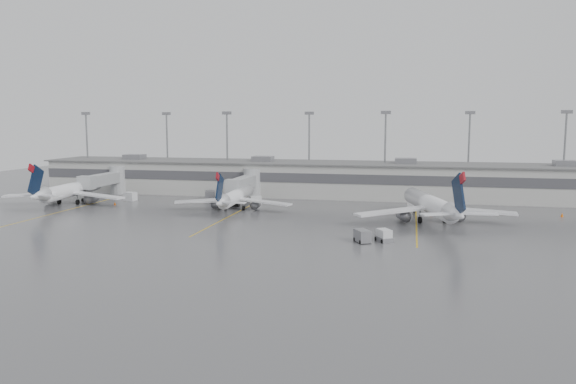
% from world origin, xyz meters
% --- Properties ---
extents(ground, '(260.00, 260.00, 0.00)m').
position_xyz_m(ground, '(0.00, 0.00, 0.00)').
color(ground, '#545457').
rests_on(ground, ground).
extents(terminal, '(152.00, 17.00, 9.45)m').
position_xyz_m(terminal, '(-0.01, 57.98, 4.17)').
color(terminal, '#B1B1AC').
rests_on(terminal, ground).
extents(light_masts, '(142.40, 8.00, 20.60)m').
position_xyz_m(light_masts, '(0.00, 63.75, 12.03)').
color(light_masts, gray).
rests_on(light_masts, ground).
extents(jet_bridge_left, '(4.00, 17.20, 7.00)m').
position_xyz_m(jet_bridge_left, '(-55.50, 45.72, 3.87)').
color(jet_bridge_left, gray).
rests_on(jet_bridge_left, ground).
extents(jet_bridge_right, '(4.00, 17.20, 7.00)m').
position_xyz_m(jet_bridge_right, '(-20.50, 45.72, 3.87)').
color(jet_bridge_right, gray).
rests_on(jet_bridge_right, ground).
extents(stand_markings, '(105.25, 40.00, 0.01)m').
position_xyz_m(stand_markings, '(-0.00, 24.00, 0.01)').
color(stand_markings, '#E0A90D').
rests_on(stand_markings, ground).
extents(jet_far_left, '(27.47, 30.91, 10.00)m').
position_xyz_m(jet_far_left, '(-56.96, 31.53, 3.11)').
color(jet_far_left, white).
rests_on(jet_far_left, ground).
extents(jet_mid_left, '(24.47, 27.49, 8.89)m').
position_xyz_m(jet_mid_left, '(-18.90, 31.80, 2.76)').
color(jet_mid_left, white).
rests_on(jet_mid_left, ground).
extents(jet_mid_right, '(28.03, 31.85, 10.54)m').
position_xyz_m(jet_mid_right, '(20.13, 25.39, 3.28)').
color(jet_mid_right, white).
rests_on(jet_mid_right, ground).
extents(baggage_tug, '(3.00, 3.44, 1.89)m').
position_xyz_m(baggage_tug, '(12.64, 7.20, 0.74)').
color(baggage_tug, silver).
rests_on(baggage_tug, ground).
extents(baggage_cart, '(2.93, 3.41, 1.90)m').
position_xyz_m(baggage_cart, '(9.44, 6.00, 0.99)').
color(baggage_cart, slate).
rests_on(baggage_cart, ground).
extents(gse_uld_a, '(3.03, 2.37, 1.89)m').
position_xyz_m(gse_uld_a, '(-46.74, 39.77, 0.95)').
color(gse_uld_a, silver).
rests_on(gse_uld_a, ground).
extents(gse_uld_b, '(2.87, 2.47, 1.71)m').
position_xyz_m(gse_uld_b, '(-16.97, 40.54, 0.86)').
color(gse_uld_b, silver).
rests_on(gse_uld_b, ground).
extents(gse_uld_c, '(2.62, 1.85, 1.78)m').
position_xyz_m(gse_uld_c, '(17.05, 42.15, 0.89)').
color(gse_uld_c, silver).
rests_on(gse_uld_c, ground).
extents(gse_loader, '(3.00, 3.84, 2.11)m').
position_xyz_m(gse_loader, '(-29.23, 44.88, 1.05)').
color(gse_loader, slate).
rests_on(gse_loader, ground).
extents(cone_a, '(0.44, 0.44, 0.71)m').
position_xyz_m(cone_a, '(-46.53, 32.44, 0.35)').
color(cone_a, '#FF6405').
rests_on(cone_a, ground).
extents(cone_b, '(0.50, 0.50, 0.79)m').
position_xyz_m(cone_b, '(-20.58, 38.89, 0.40)').
color(cone_b, '#FF6405').
rests_on(cone_b, ground).
extents(cone_c, '(0.48, 0.48, 0.77)m').
position_xyz_m(cone_c, '(20.33, 34.66, 0.38)').
color(cone_c, '#FF6405').
rests_on(cone_c, ground).
extents(cone_d, '(0.50, 0.50, 0.80)m').
position_xyz_m(cone_d, '(44.69, 37.10, 0.40)').
color(cone_d, '#FF6405').
rests_on(cone_d, ground).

